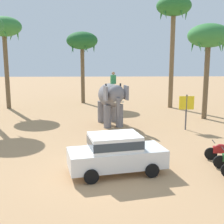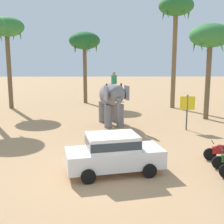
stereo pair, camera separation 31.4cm
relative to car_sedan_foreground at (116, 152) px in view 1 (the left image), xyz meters
The scene contains 9 objects.
ground_plane 1.03m from the car_sedan_foreground, 149.98° to the right, with size 120.00×120.00×0.00m, color tan.
car_sedan_foreground is the anchor object (origin of this frame).
elephant_with_mahout 8.97m from the car_sedan_foreground, 89.87° to the left, with size 2.37×4.01×3.88m.
motorcycle_fourth_in_row 5.44m from the car_sedan_foreground, 14.88° to the left, with size 1.80×0.55×0.94m.
palm_tree_near_hut 19.07m from the car_sedan_foreground, 69.76° to the left, with size 3.20×3.20×10.33m.
palm_tree_left_of_road 14.33m from the car_sedan_foreground, 55.51° to the left, with size 3.20×3.20×7.36m.
palm_tree_far_back 20.21m from the car_sedan_foreground, 97.86° to the left, with size 3.20×3.20×7.38m.
palm_tree_leaning_seaward 19.84m from the car_sedan_foreground, 120.55° to the left, with size 3.20×3.20×8.47m.
signboard_yellow 9.00m from the car_sedan_foreground, 55.71° to the left, with size 1.00×0.10×2.40m.
Camera 1 is at (-0.14, -11.83, 4.96)m, focal length 47.60 mm.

